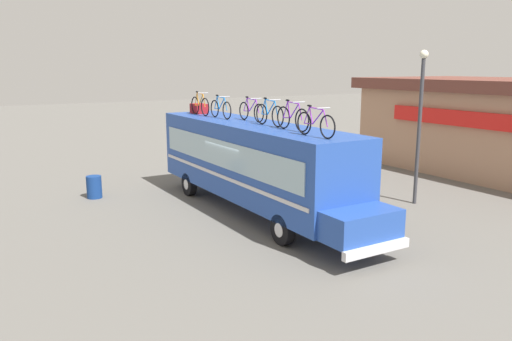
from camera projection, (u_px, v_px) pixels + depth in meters
The scene contains 11 objects.
ground_plane at pixel (251, 211), 18.35m from camera, with size 120.00×120.00×0.00m, color #605E59.
bus at pixel (254, 161), 17.83m from camera, with size 11.63×2.37×3.20m.
luggage_bag_1 at pixel (199, 109), 21.21m from camera, with size 0.75×0.52×0.41m, color maroon.
rooftop_bicycle_1 at pixel (200, 105), 20.44m from camera, with size 1.68×0.44×0.96m.
rooftop_bicycle_2 at pixel (221, 109), 19.22m from camera, with size 1.69×0.44×0.88m.
rooftop_bicycle_3 at pixel (251, 111), 18.23m from camera, with size 1.72×0.44×0.88m.
rooftop_bicycle_4 at pixel (269, 114), 16.79m from camera, with size 1.68×0.44×0.93m.
rooftop_bicycle_5 at pixel (292, 118), 15.55m from camera, with size 1.70×0.44×0.94m.
rooftop_bicycle_6 at pixel (315, 124), 14.13m from camera, with size 1.73×0.44×0.88m.
trash_bin at pixel (94, 187), 20.07m from camera, with size 0.59×0.59×0.89m, color navy.
street_lamp at pixel (420, 115), 18.67m from camera, with size 0.32×0.32×5.72m.
Camera 1 is at (15.26, -8.94, 5.13)m, focal length 35.52 mm.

